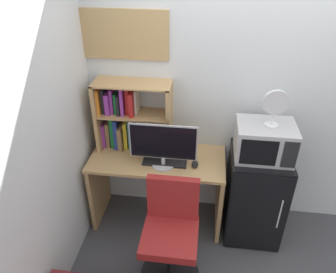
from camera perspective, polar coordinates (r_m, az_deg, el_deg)
wall_back at (r=3.03m, az=25.02°, el=6.44°), size 6.40×0.04×2.60m
desk at (r=3.07m, az=-1.80°, el=-7.26°), size 1.21×0.56×0.75m
hutch_bookshelf at (r=2.95m, az=-7.58°, el=3.79°), size 0.67×0.27×0.65m
monitor at (r=2.71m, az=-0.86°, el=-1.37°), size 0.57×0.19×0.40m
keyboard at (r=2.86m, az=-0.58°, el=-4.48°), size 0.38×0.14×0.02m
computer_mouse at (r=2.83m, az=4.74°, el=-4.85°), size 0.06×0.10×0.04m
mini_fridge at (r=3.11m, az=14.97°, el=-9.92°), size 0.50×0.53×0.88m
microwave at (r=2.77m, az=16.60°, el=-0.75°), size 0.47×0.37×0.29m
desk_fan at (r=2.61m, az=18.35°, el=5.24°), size 0.20×0.11×0.31m
desk_chair at (r=2.70m, az=0.50°, el=-17.44°), size 0.49×0.49×0.90m
wall_corkboard at (r=2.80m, az=-7.97°, el=17.30°), size 0.76×0.02×0.41m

